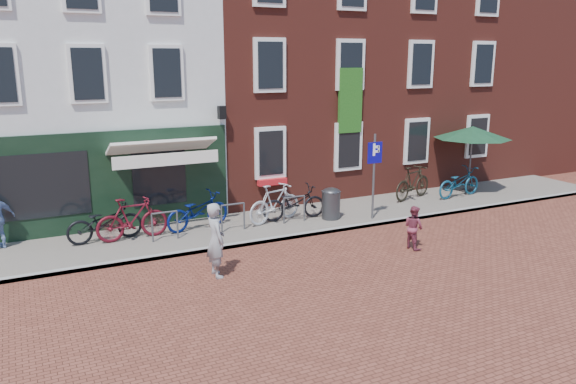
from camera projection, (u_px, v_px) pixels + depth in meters
name	position (u px, v px, depth m)	size (l,w,h in m)	color
ground	(297.00, 238.00, 16.01)	(80.00, 80.00, 0.00)	brown
sidewalk	(304.00, 219.00, 17.74)	(24.00, 3.00, 0.10)	slate
building_stucco	(73.00, 74.00, 18.93)	(8.00, 8.00, 9.00)	silver
building_brick_mid	(262.00, 58.00, 21.81)	(6.00, 8.00, 10.00)	maroon
building_brick_right	(388.00, 58.00, 24.37)	(6.00, 8.00, 10.00)	maroon
filler_right	(497.00, 69.00, 27.26)	(7.00, 8.00, 9.00)	maroon
litter_bin	(331.00, 202.00, 17.51)	(0.57, 0.57, 1.05)	#3B3B3E
parking_sign	(374.00, 165.00, 17.24)	(0.50, 0.08, 2.68)	#4C4C4F
parasol	(473.00, 130.00, 20.61)	(2.80, 2.80, 2.58)	#4C4C4F
woman	(216.00, 240.00, 13.06)	(0.65, 0.43, 1.78)	gray
boy	(414.00, 227.00, 15.05)	(0.58, 0.45, 1.19)	brown
bicycle_0	(105.00, 222.00, 15.36)	(0.72, 2.06, 1.08)	black
bicycle_1	(132.00, 219.00, 15.48)	(0.56, 1.99, 1.20)	#530D18
bicycle_2	(198.00, 211.00, 16.49)	(0.72, 2.06, 1.08)	#071454
bicycle_3	(275.00, 203.00, 17.14)	(0.56, 1.99, 1.20)	#B6B6B8
bicycle_4	(294.00, 203.00, 17.42)	(0.72, 2.06, 1.08)	black
bicycle_5	(413.00, 183.00, 19.92)	(0.56, 1.99, 1.20)	black
bicycle_6	(459.00, 182.00, 20.25)	(0.72, 2.06, 1.08)	navy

